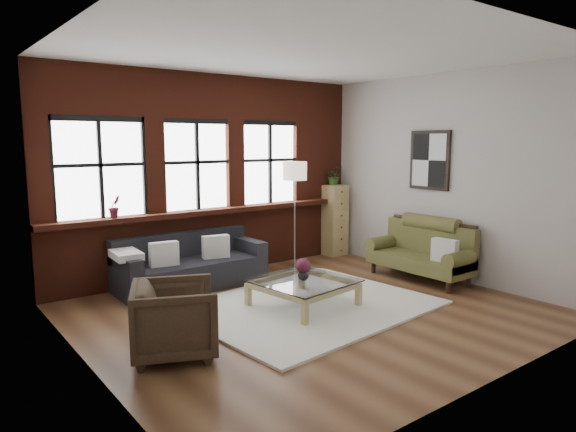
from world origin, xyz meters
TOP-DOWN VIEW (x-y plane):
  - floor at (0.00, 0.00)m, footprint 5.50×5.50m
  - ceiling at (0.00, 0.00)m, footprint 5.50×5.50m
  - wall_back at (0.00, 2.50)m, footprint 5.50×0.00m
  - wall_front at (0.00, -2.50)m, footprint 5.50×0.00m
  - wall_left at (-2.75, 0.00)m, footprint 0.00×5.00m
  - wall_right at (2.75, 0.00)m, footprint 0.00×5.00m
  - brick_backwall at (0.00, 2.44)m, footprint 5.50×0.12m
  - sill_ledge at (0.00, 2.35)m, footprint 5.50×0.30m
  - window_left at (-1.80, 2.45)m, footprint 1.38×0.10m
  - window_mid at (-0.30, 2.45)m, footprint 1.38×0.10m
  - window_right at (1.10, 2.45)m, footprint 1.38×0.10m
  - wall_poster at (2.72, 0.30)m, footprint 0.05×0.74m
  - shag_rug at (0.07, 0.14)m, footprint 3.28×2.68m
  - dark_sofa at (-0.71, 1.90)m, footprint 2.17×0.88m
  - pillow_a at (-1.18, 1.80)m, footprint 0.41×0.19m
  - pillow_b at (-0.35, 1.80)m, footprint 0.42×0.22m
  - vintage_settee at (2.30, 0.11)m, footprint 0.75×1.70m
  - pillow_settee at (2.22, -0.41)m, footprint 0.18×0.39m
  - armchair at (-1.97, -0.23)m, footprint 1.09×1.08m
  - coffee_table at (0.02, 0.16)m, footprint 1.28×1.28m
  - vase at (0.02, 0.16)m, footprint 0.15×0.15m
  - flowers at (0.02, 0.16)m, footprint 0.20×0.20m
  - drawer_chest at (2.46, 2.26)m, footprint 0.41×0.41m
  - potted_plant_top at (2.46, 2.26)m, footprint 0.38×0.34m
  - floor_lamp at (1.15, 1.79)m, footprint 0.40×0.40m
  - sill_plant at (-1.66, 2.32)m, footprint 0.21×0.19m

SIDE VIEW (x-z plane):
  - floor at x=0.00m, z-range 0.00..0.00m
  - shag_rug at x=0.07m, z-range 0.00..0.03m
  - coffee_table at x=0.02m, z-range -0.01..0.37m
  - armchair at x=-1.97m, z-range 0.00..0.76m
  - dark_sofa at x=-0.71m, z-range 0.00..0.79m
  - vase at x=0.02m, z-range 0.37..0.52m
  - vintage_settee at x=2.30m, z-range 0.00..0.90m
  - flowers at x=0.02m, z-range 0.46..0.66m
  - pillow_settee at x=2.22m, z-range 0.40..0.74m
  - pillow_a at x=-1.18m, z-range 0.41..0.75m
  - pillow_b at x=-0.35m, z-range 0.41..0.75m
  - drawer_chest at x=2.46m, z-range 0.00..1.33m
  - floor_lamp at x=1.15m, z-range 0.00..1.97m
  - sill_ledge at x=0.00m, z-range 1.00..1.08m
  - sill_plant at x=-1.66m, z-range 1.08..1.40m
  - potted_plant_top at x=2.46m, z-range 1.33..1.69m
  - wall_back at x=0.00m, z-range -1.15..4.35m
  - wall_front at x=0.00m, z-range -1.15..4.35m
  - wall_left at x=-2.75m, z-range -0.90..4.10m
  - wall_right at x=2.75m, z-range -0.90..4.10m
  - brick_backwall at x=0.00m, z-range 0.00..3.20m
  - window_left at x=-1.80m, z-range 1.00..2.50m
  - window_mid at x=-0.30m, z-range 1.00..2.50m
  - window_right at x=1.10m, z-range 1.00..2.50m
  - wall_poster at x=2.72m, z-range 1.38..2.32m
  - ceiling at x=0.00m, z-range 3.20..3.20m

